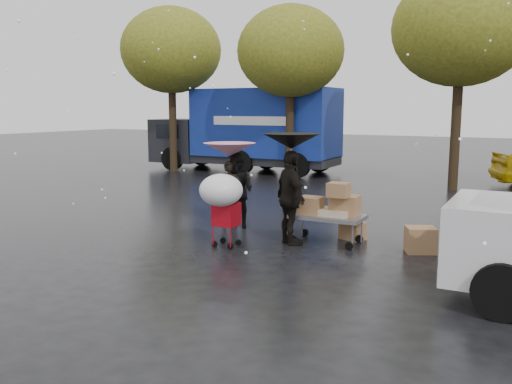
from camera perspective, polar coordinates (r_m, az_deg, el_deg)
The scene contains 12 objects.
ground at distance 10.64m, azimuth -1.68°, elevation -5.91°, with size 90.00×90.00×0.00m, color black.
person_pink at distance 12.38m, azimuth -2.77°, elevation -0.19°, with size 0.56×0.37×1.53m, color black.
person_middle at distance 12.37m, azimuth -1.98°, elevation 0.21°, with size 0.83×0.65×1.70m, color black.
person_black at distance 10.76m, azimuth 3.67°, elevation -0.62°, with size 1.11×0.46×1.89m, color black.
umbrella_pink at distance 12.26m, azimuth -2.81°, elevation 4.48°, with size 1.19×1.19×1.93m.
umbrella_black at distance 10.64m, azimuth 3.73°, elevation 5.34°, with size 1.13×1.13×2.22m.
vendor_cart at distance 10.93m, azimuth 7.81°, elevation -1.69°, with size 1.52×0.80×1.27m.
shopping_cart at distance 10.43m, azimuth -3.61°, elevation -0.25°, with size 0.84×0.84×1.46m.
blue_truck at distance 23.30m, azimuth -0.85°, elevation 6.51°, with size 8.30×2.60×3.50m.
box_ground_near at distance 10.73m, azimuth 16.93°, elevation -4.84°, with size 0.54×0.43×0.49m, color #976542.
box_ground_far at distance 11.46m, azimuth 10.14°, elevation -4.02°, with size 0.47×0.37×0.37m, color #976542.
tree_row at distance 19.88m, azimuth 11.96°, elevation 15.35°, with size 21.60×4.40×7.12m.
Camera 1 is at (5.10, -8.94, 2.71)m, focal length 38.00 mm.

